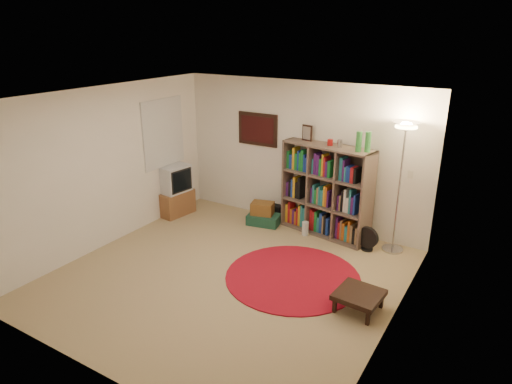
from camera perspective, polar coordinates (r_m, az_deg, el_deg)
room at (r=6.07m, az=-3.93°, el=0.16°), size 4.54×4.54×2.54m
bookshelf at (r=7.63m, az=8.66°, el=0.06°), size 1.59×0.70×1.84m
floor_lamp at (r=6.98m, az=18.02°, el=5.53°), size 0.50×0.50×2.04m
floor_fan at (r=7.36m, az=13.76°, el=-5.69°), size 0.35×0.21×0.39m
tv_stand at (r=8.57m, az=-10.19°, el=0.16°), size 0.53×0.70×0.94m
suitcase at (r=8.12m, az=0.98°, el=-3.44°), size 0.61×0.45×0.18m
wicker_basket at (r=8.07m, az=0.81°, el=-2.05°), size 0.44×0.36×0.22m
duffel_bag at (r=8.45m, az=2.61°, el=-2.19°), size 0.43×0.39×0.26m
paper_towel at (r=7.73m, az=6.18°, el=-4.56°), size 0.12×0.12×0.24m
red_rug at (r=6.53m, az=4.61°, el=-10.51°), size 1.89×1.89×0.02m
side_table at (r=5.88m, az=12.74°, el=-12.50°), size 0.58×0.58×0.25m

